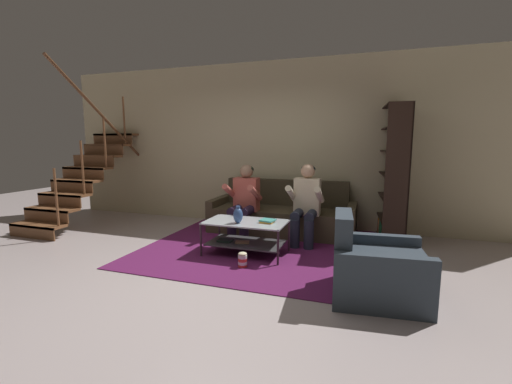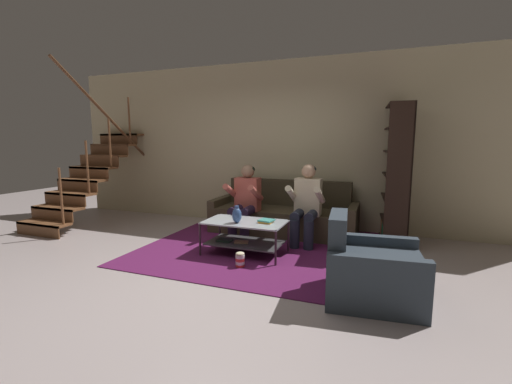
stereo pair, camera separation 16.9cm
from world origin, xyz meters
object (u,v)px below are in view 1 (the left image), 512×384
object	(u,v)px
armchair	(375,270)
couch	(282,215)
popcorn_tub	(243,260)
coffee_table	(245,232)
person_seated_right	(306,201)
book_stack	(267,221)
person_seated_left	(244,198)
bookshelf	(395,183)
vase	(238,215)

from	to	relation	value
armchair	couch	bearing A→B (deg)	125.32
armchair	popcorn_tub	bearing A→B (deg)	167.92
couch	popcorn_tub	bearing A→B (deg)	-91.43
couch	coffee_table	distance (m)	1.28
person_seated_right	book_stack	bearing A→B (deg)	-117.65
couch	person_seated_right	bearing A→B (deg)	-46.30
coffee_table	person_seated_right	bearing A→B (deg)	48.16
person_seated_right	popcorn_tub	bearing A→B (deg)	-113.23
coffee_table	armchair	bearing A→B (deg)	-25.89
book_stack	armchair	distance (m)	1.60
person_seated_left	coffee_table	distance (m)	0.87
book_stack	bookshelf	world-z (taller)	bookshelf
coffee_table	vase	xyz separation A→B (m)	(-0.05, -0.12, 0.26)
couch	book_stack	xyz separation A→B (m)	(0.11, -1.23, 0.19)
couch	book_stack	bearing A→B (deg)	-84.85
couch	armchair	bearing A→B (deg)	-54.68
couch	popcorn_tub	size ratio (longest dim) A/B	12.46
person_seated_left	coffee_table	size ratio (longest dim) A/B	1.07
person_seated_right	vase	world-z (taller)	person_seated_right
popcorn_tub	couch	bearing A→B (deg)	88.57
bookshelf	book_stack	bearing A→B (deg)	-139.07
armchair	popcorn_tub	distance (m)	1.55
book_stack	bookshelf	bearing A→B (deg)	40.93
person_seated_left	armchair	size ratio (longest dim) A/B	1.23
vase	book_stack	world-z (taller)	vase
person_seated_right	armchair	size ratio (longest dim) A/B	1.26
person_seated_left	popcorn_tub	xyz separation A→B (m)	(0.44, -1.23, -0.53)
coffee_table	armchair	distance (m)	1.84
couch	bookshelf	distance (m)	1.83
bookshelf	popcorn_tub	distance (m)	2.72
couch	person_seated_right	xyz separation A→B (m)	(0.49, -0.51, 0.36)
person_seated_left	bookshelf	world-z (taller)	bookshelf
coffee_table	bookshelf	world-z (taller)	bookshelf
book_stack	armchair	xyz separation A→B (m)	(1.35, -0.84, -0.20)
person_seated_left	bookshelf	bearing A→B (deg)	17.23
armchair	coffee_table	bearing A→B (deg)	154.11
vase	armchair	size ratio (longest dim) A/B	0.24
coffee_table	book_stack	distance (m)	0.35
person_seated_right	popcorn_tub	size ratio (longest dim) A/B	6.20
person_seated_left	bookshelf	distance (m)	2.33
coffee_table	person_seated_left	bearing A→B (deg)	111.55
person_seated_right	book_stack	world-z (taller)	person_seated_right
armchair	bookshelf	bearing A→B (deg)	83.31
vase	popcorn_tub	world-z (taller)	vase
person_seated_left	popcorn_tub	size ratio (longest dim) A/B	6.05
vase	book_stack	distance (m)	0.40
person_seated_left	person_seated_right	world-z (taller)	person_seated_right
coffee_table	popcorn_tub	distance (m)	0.54
couch	coffee_table	xyz separation A→B (m)	(-0.19, -1.26, 0.02)
person_seated_left	armchair	bearing A→B (deg)	-38.56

